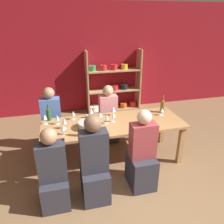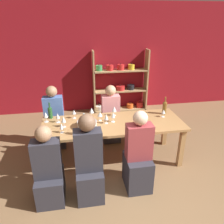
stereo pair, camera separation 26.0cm
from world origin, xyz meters
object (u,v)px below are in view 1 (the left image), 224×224
object	(u,v)px
wine_glass_empty_b	(107,117)
shelf_unit	(113,87)
wine_glass_white_d	(64,121)
person_far_a	(108,120)
mixing_bowl	(88,125)
wine_glass_white_c	(162,110)
wine_glass_red_b	(57,118)
wine_glass_red_c	(100,115)
person_near_a	(94,168)
person_near_b	(142,159)
dining_table	(113,127)
wine_glass_empty_a	(73,113)
person_far_b	(53,126)
wine_glass_white_f	(113,115)
wine_glass_white_e	(45,117)
wine_glass_white_b	(148,122)
wine_bottle_green	(162,106)
wine_glass_red_a	(91,111)
wine_glass_white_a	(63,128)
wine_bottle_amber	(87,128)
person_near_c	(54,177)
wine_bottle_dark	(49,114)
wine_glass_red_d	(113,109)

from	to	relation	value
wine_glass_empty_b	shelf_unit	bearing A→B (deg)	72.87
wine_glass_white_d	person_far_a	bearing A→B (deg)	40.74
mixing_bowl	wine_glass_white_c	xyz separation A→B (m)	(1.33, 0.17, 0.04)
wine_glass_red_b	wine_glass_red_c	world-z (taller)	wine_glass_red_b
person_near_a	person_near_b	xyz separation A→B (m)	(0.70, 0.07, -0.02)
dining_table	person_near_b	bearing A→B (deg)	-70.94
wine_glass_empty_a	person_far_a	distance (m)	0.93
wine_glass_empty_a	wine_glass_empty_b	distance (m)	0.59
mixing_bowl	shelf_unit	bearing A→B (deg)	66.46
wine_glass_red_c	person_far_b	xyz separation A→B (m)	(-0.81, 0.58, -0.40)
dining_table	wine_glass_red_c	size ratio (longest dim) A/B	14.90
wine_glass_empty_b	wine_glass_white_f	xyz separation A→B (m)	(0.12, 0.04, -0.00)
wine_glass_white_e	person_near_b	bearing A→B (deg)	-34.67
dining_table	wine_glass_white_f	xyz separation A→B (m)	(0.01, 0.04, 0.20)
mixing_bowl	wine_glass_white_b	world-z (taller)	wine_glass_white_b
wine_bottle_green	wine_glass_white_c	xyz separation A→B (m)	(-0.07, -0.12, -0.03)
wine_glass_red_a	person_near_b	bearing A→B (deg)	-59.54
wine_glass_white_c	wine_glass_white_a	bearing A→B (deg)	-170.63
wine_bottle_amber	wine_glass_red_a	bearing A→B (deg)	75.97
mixing_bowl	person_near_c	xyz separation A→B (m)	(-0.56, -0.67, -0.37)
wine_glass_white_c	person_far_a	size ratio (longest dim) A/B	0.12
mixing_bowl	wine_glass_white_e	world-z (taller)	wine_glass_white_e
wine_glass_white_d	wine_glass_white_e	world-z (taller)	wine_glass_white_d
wine_glass_white_a	person_near_a	distance (m)	0.76
wine_glass_red_a	wine_glass_white_f	xyz separation A→B (m)	(0.34, -0.24, -0.01)
person_near_c	dining_table	bearing A→B (deg)	37.07
mixing_bowl	wine_glass_red_a	size ratio (longest dim) A/B	1.77
wine_bottle_dark	wine_bottle_amber	world-z (taller)	wine_bottle_amber
wine_glass_red_d	wine_glass_white_e	distance (m)	1.16
wine_glass_empty_b	person_near_b	size ratio (longest dim) A/B	0.14
wine_bottle_dark	wine_glass_red_d	distance (m)	1.10
mixing_bowl	person_far_b	bearing A→B (deg)	126.36
wine_bottle_amber	wine_glass_white_c	bearing A→B (deg)	16.99
wine_glass_empty_a	wine_glass_white_d	size ratio (longest dim) A/B	0.83
person_far_a	wine_glass_white_a	bearing A→B (deg)	46.21
person_far_b	person_far_a	bearing A→B (deg)	-178.10
wine_glass_white_a	mixing_bowl	bearing A→B (deg)	16.90
wine_glass_white_b	wine_glass_empty_a	distance (m)	1.26
wine_glass_empty_b	wine_bottle_green	bearing A→B (deg)	10.91
wine_glass_white_a	shelf_unit	bearing A→B (deg)	60.15
wine_glass_white_b	person_far_a	xyz separation A→B (m)	(-0.37, 1.09, -0.42)
wine_glass_red_a	wine_glass_red_b	distance (m)	0.57
wine_glass_red_c	wine_glass_empty_b	size ratio (longest dim) A/B	0.93
wine_glass_red_a	wine_glass_empty_a	bearing A→B (deg)	176.85
wine_bottle_amber	wine_glass_white_f	xyz separation A→B (m)	(0.49, 0.38, -0.03)
wine_glass_white_a	person_near_a	bearing A→B (deg)	-58.05
wine_glass_white_f	person_near_c	world-z (taller)	person_near_c
wine_glass_red_b	person_near_a	world-z (taller)	person_near_a
person_near_c	shelf_unit	bearing A→B (deg)	62.19
wine_glass_empty_b	person_far_b	bearing A→B (deg)	141.83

